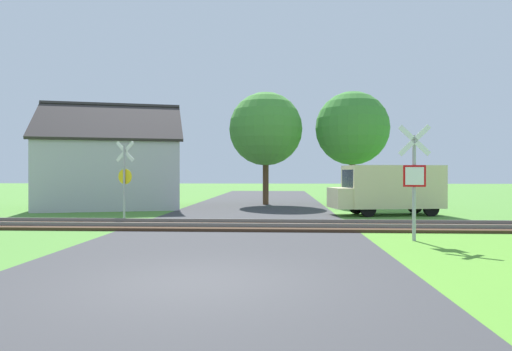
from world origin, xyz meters
TOP-DOWN VIEW (x-y plane):
  - ground_plane at (0.00, 0.00)m, footprint 160.00×160.00m
  - road_asphalt at (0.00, 2.00)m, footprint 7.84×80.00m
  - rail_track at (0.00, 8.11)m, footprint 60.00×2.60m
  - stop_sign_near at (5.11, 5.14)m, footprint 0.87×0.18m
  - crossing_sign_far at (-5.08, 10.93)m, footprint 0.85×0.26m
  - house at (-7.96, 17.12)m, footprint 8.96×8.43m
  - tree_right at (5.69, 19.99)m, footprint 4.41×4.41m
  - tree_center at (0.48, 19.98)m, footprint 4.45×4.45m
  - mail_truck at (6.28, 13.16)m, footprint 5.14×2.64m

SIDE VIEW (x-z plane):
  - ground_plane at x=0.00m, z-range 0.00..0.00m
  - road_asphalt at x=0.00m, z-range 0.00..0.01m
  - rail_track at x=0.00m, z-range -0.05..0.17m
  - mail_truck at x=6.28m, z-range 0.12..2.36m
  - stop_sign_near at x=5.11m, z-range 0.18..3.40m
  - crossing_sign_far at x=-5.08m, z-range 0.22..3.46m
  - house at x=-7.96m, z-range -0.91..4.88m
  - tree_center at x=0.48m, z-range 1.17..7.99m
  - tree_right at x=5.69m, z-range 1.19..7.99m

